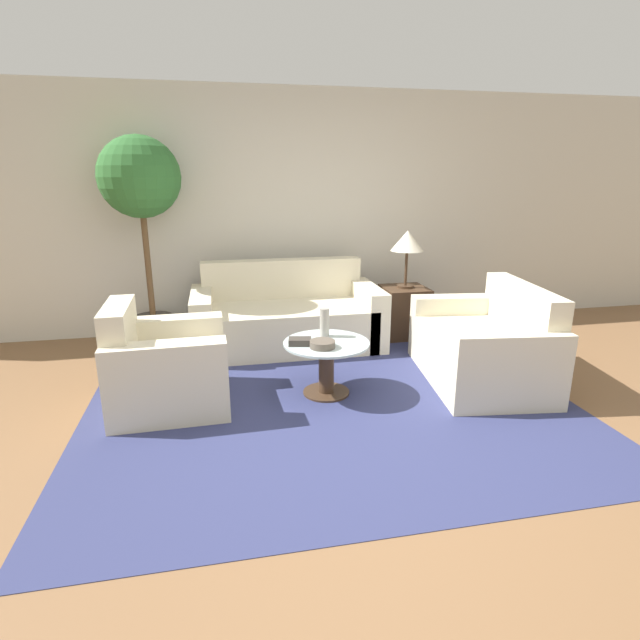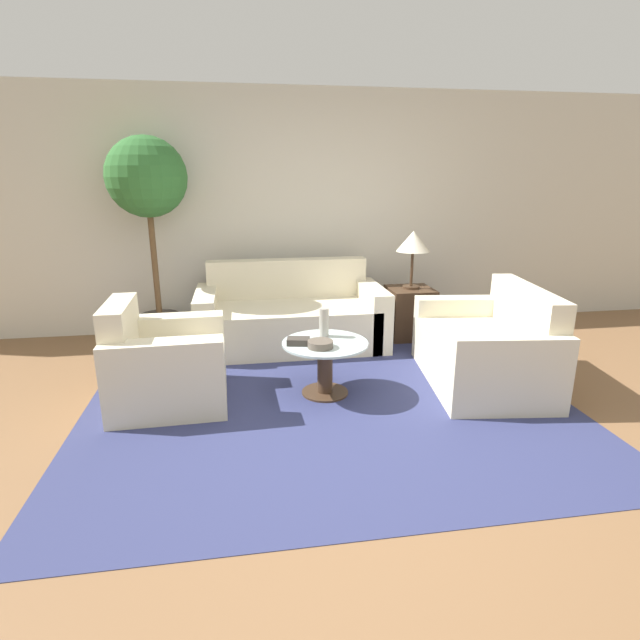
# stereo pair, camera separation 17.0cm
# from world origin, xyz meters

# --- Properties ---
(ground_plane) EXTENTS (14.00, 14.00, 0.00)m
(ground_plane) POSITION_xyz_m (0.00, 0.00, 0.00)
(ground_plane) COLOR brown
(wall_back) EXTENTS (10.00, 0.06, 2.60)m
(wall_back) POSITION_xyz_m (0.00, 2.73, 1.30)
(wall_back) COLOR beige
(wall_back) RESTS_ON ground_plane
(rug) EXTENTS (3.69, 3.41, 0.01)m
(rug) POSITION_xyz_m (-0.13, 0.78, 0.00)
(rug) COLOR navy
(rug) RESTS_ON ground_plane
(sofa_main) EXTENTS (1.89, 0.92, 0.84)m
(sofa_main) POSITION_xyz_m (-0.27, 2.06, 0.28)
(sofa_main) COLOR beige
(sofa_main) RESTS_ON ground_plane
(armchair) EXTENTS (0.87, 0.89, 0.81)m
(armchair) POSITION_xyz_m (-1.39, 0.84, 0.28)
(armchair) COLOR beige
(armchair) RESTS_ON ground_plane
(loveseat) EXTENTS (1.03, 1.45, 0.83)m
(loveseat) POSITION_xyz_m (1.29, 0.79, 0.28)
(loveseat) COLOR beige
(loveseat) RESTS_ON ground_plane
(coffee_table) EXTENTS (0.68, 0.68, 0.44)m
(coffee_table) POSITION_xyz_m (-0.13, 0.78, 0.28)
(coffee_table) COLOR #422D1E
(coffee_table) RESTS_ON ground_plane
(side_table) EXTENTS (0.46, 0.46, 0.54)m
(side_table) POSITION_xyz_m (1.03, 2.08, 0.27)
(side_table) COLOR #422D1E
(side_table) RESTS_ON ground_plane
(table_lamp) EXTENTS (0.34, 0.34, 0.61)m
(table_lamp) POSITION_xyz_m (1.03, 2.08, 1.02)
(table_lamp) COLOR #422D1E
(table_lamp) RESTS_ON side_table
(potted_plant) EXTENTS (0.78, 0.78, 2.08)m
(potted_plant) POSITION_xyz_m (-1.62, 2.35, 1.54)
(potted_plant) COLOR #3D3833
(potted_plant) RESTS_ON ground_plane
(vase) EXTENTS (0.08, 0.08, 0.24)m
(vase) POSITION_xyz_m (-0.11, 0.92, 0.56)
(vase) COLOR #9E998E
(vase) RESTS_ON coffee_table
(bowl) EXTENTS (0.20, 0.20, 0.05)m
(bowl) POSITION_xyz_m (-0.18, 0.65, 0.47)
(bowl) COLOR brown
(bowl) RESTS_ON coffee_table
(book_stack) EXTENTS (0.19, 0.15, 0.05)m
(book_stack) POSITION_xyz_m (-0.34, 0.76, 0.47)
(book_stack) COLOR #38332D
(book_stack) RESTS_ON coffee_table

